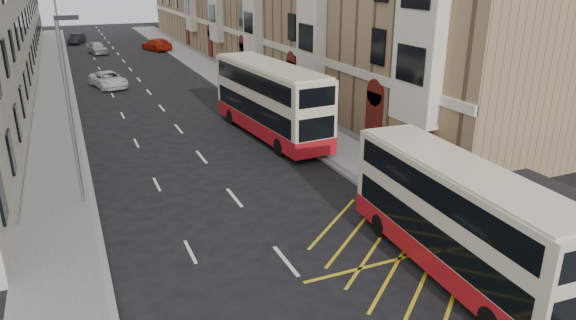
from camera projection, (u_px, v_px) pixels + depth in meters
name	position (u px, v px, depth m)	size (l,w,h in m)	color
pavement_right	(252.00, 93.00, 43.75)	(4.00, 120.00, 0.15)	slate
pavement_left	(55.00, 111.00, 37.96)	(3.00, 120.00, 0.15)	slate
kerb_right	(229.00, 95.00, 43.00)	(0.25, 120.00, 0.15)	gray
kerb_left	(76.00, 109.00, 38.52)	(0.25, 120.00, 0.15)	gray
road_markings	(132.00, 71.00, 53.70)	(10.00, 110.00, 0.01)	silver
bus_shelter	(569.00, 216.00, 17.00)	(1.65, 4.25, 2.70)	black
guard_railing	(404.00, 193.00, 21.94)	(0.06, 6.56, 1.01)	#AC091E
street_lamp_near	(70.00, 103.00, 21.32)	(0.93, 0.18, 8.00)	gray
street_lamp_far	(60.00, 31.00, 47.15)	(0.93, 0.18, 8.00)	gray
double_decker_front	(457.00, 219.00, 17.09)	(2.80, 9.93, 3.92)	beige
double_decker_rear	(270.00, 100.00, 31.68)	(3.48, 11.51, 4.52)	beige
pedestrian_mid	(449.00, 194.00, 21.43)	(0.85, 0.66, 1.75)	black
pedestrian_far	(431.00, 203.00, 20.89)	(0.90, 0.37, 1.53)	black
white_van	(109.00, 80.00, 45.78)	(2.31, 5.02, 1.40)	silver
car_silver	(97.00, 48.00, 64.57)	(1.81, 4.49, 1.53)	#A7AAAF
car_dark	(77.00, 39.00, 73.64)	(1.52, 4.35, 1.43)	black
car_red	(157.00, 44.00, 67.40)	(2.20, 5.42, 1.57)	#981909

